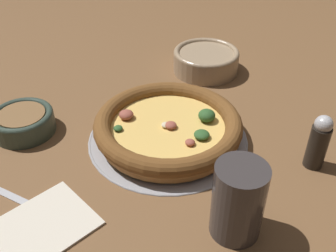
{
  "coord_description": "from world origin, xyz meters",
  "views": [
    {
      "loc": [
        0.37,
        0.45,
        0.46
      ],
      "look_at": [
        0.0,
        0.0,
        0.03
      ],
      "focal_mm": 42.0,
      "sensor_mm": 36.0,
      "label": 1
    }
  ],
  "objects_px": {
    "drinking_cup": "(238,201)",
    "napkin": "(34,231)",
    "pizza_tray": "(168,137)",
    "bowl_near": "(206,60)",
    "pepper_shaker": "(319,142)",
    "bowl_far": "(23,121)",
    "fork": "(40,210)",
    "pizza": "(168,127)"
  },
  "relations": [
    {
      "from": "pizza",
      "to": "bowl_near",
      "type": "distance_m",
      "value": 0.28
    },
    {
      "from": "bowl_near",
      "to": "bowl_far",
      "type": "distance_m",
      "value": 0.44
    },
    {
      "from": "drinking_cup",
      "to": "napkin",
      "type": "xyz_separation_m",
      "value": [
        0.23,
        -0.18,
        -0.06
      ]
    },
    {
      "from": "bowl_far",
      "to": "drinking_cup",
      "type": "height_order",
      "value": "drinking_cup"
    },
    {
      "from": "pizza",
      "to": "napkin",
      "type": "distance_m",
      "value": 0.29
    },
    {
      "from": "bowl_near",
      "to": "napkin",
      "type": "height_order",
      "value": "bowl_near"
    },
    {
      "from": "pizza",
      "to": "drinking_cup",
      "type": "bearing_deg",
      "value": 74.62
    },
    {
      "from": "pizza_tray",
      "to": "pizza",
      "type": "bearing_deg",
      "value": 144.37
    },
    {
      "from": "bowl_far",
      "to": "drinking_cup",
      "type": "distance_m",
      "value": 0.44
    },
    {
      "from": "bowl_far",
      "to": "fork",
      "type": "height_order",
      "value": "bowl_far"
    },
    {
      "from": "pizza_tray",
      "to": "fork",
      "type": "xyz_separation_m",
      "value": [
        0.26,
        0.01,
        -0.0
      ]
    },
    {
      "from": "bowl_near",
      "to": "pepper_shaker",
      "type": "xyz_separation_m",
      "value": [
        0.09,
        0.37,
        0.02
      ]
    },
    {
      "from": "bowl_near",
      "to": "drinking_cup",
      "type": "height_order",
      "value": "drinking_cup"
    },
    {
      "from": "drinking_cup",
      "to": "pepper_shaker",
      "type": "xyz_separation_m",
      "value": [
        -0.21,
        -0.01,
        -0.01
      ]
    },
    {
      "from": "pizza",
      "to": "pepper_shaker",
      "type": "relative_size",
      "value": 2.69
    },
    {
      "from": "napkin",
      "to": "bowl_far",
      "type": "bearing_deg",
      "value": -110.65
    },
    {
      "from": "pizza_tray",
      "to": "bowl_far",
      "type": "distance_m",
      "value": 0.28
    },
    {
      "from": "pizza_tray",
      "to": "pepper_shaker",
      "type": "height_order",
      "value": "pepper_shaker"
    },
    {
      "from": "drinking_cup",
      "to": "napkin",
      "type": "height_order",
      "value": "drinking_cup"
    },
    {
      "from": "napkin",
      "to": "pizza",
      "type": "bearing_deg",
      "value": -171.09
    },
    {
      "from": "bowl_near",
      "to": "drinking_cup",
      "type": "relative_size",
      "value": 1.32
    },
    {
      "from": "pizza_tray",
      "to": "drinking_cup",
      "type": "relative_size",
      "value": 2.54
    },
    {
      "from": "bowl_near",
      "to": "fork",
      "type": "bearing_deg",
      "value": 17.75
    },
    {
      "from": "pizza_tray",
      "to": "napkin",
      "type": "xyz_separation_m",
      "value": [
        0.29,
        0.05,
        0.0
      ]
    },
    {
      "from": "drinking_cup",
      "to": "pepper_shaker",
      "type": "height_order",
      "value": "drinking_cup"
    },
    {
      "from": "pepper_shaker",
      "to": "pizza",
      "type": "bearing_deg",
      "value": -55.82
    },
    {
      "from": "pizza_tray",
      "to": "drinking_cup",
      "type": "xyz_separation_m",
      "value": [
        0.06,
        0.23,
        0.06
      ]
    },
    {
      "from": "pizza_tray",
      "to": "fork",
      "type": "relative_size",
      "value": 1.79
    },
    {
      "from": "napkin",
      "to": "fork",
      "type": "height_order",
      "value": "napkin"
    },
    {
      "from": "bowl_far",
      "to": "pepper_shaker",
      "type": "height_order",
      "value": "pepper_shaker"
    },
    {
      "from": "pizza_tray",
      "to": "pizza",
      "type": "distance_m",
      "value": 0.03
    },
    {
      "from": "fork",
      "to": "pepper_shaker",
      "type": "relative_size",
      "value": 1.64
    },
    {
      "from": "pizza_tray",
      "to": "bowl_near",
      "type": "height_order",
      "value": "bowl_near"
    },
    {
      "from": "pizza_tray",
      "to": "bowl_far",
      "type": "height_order",
      "value": "bowl_far"
    },
    {
      "from": "bowl_near",
      "to": "pizza",
      "type": "bearing_deg",
      "value": 31.71
    },
    {
      "from": "pizza",
      "to": "drinking_cup",
      "type": "relative_size",
      "value": 2.33
    },
    {
      "from": "pizza_tray",
      "to": "bowl_far",
      "type": "bearing_deg",
      "value": -44.46
    },
    {
      "from": "pizza_tray",
      "to": "bowl_far",
      "type": "xyz_separation_m",
      "value": [
        0.2,
        -0.19,
        0.02
      ]
    },
    {
      "from": "drinking_cup",
      "to": "fork",
      "type": "relative_size",
      "value": 0.7
    },
    {
      "from": "napkin",
      "to": "bowl_near",
      "type": "bearing_deg",
      "value": -159.86
    },
    {
      "from": "napkin",
      "to": "drinking_cup",
      "type": "bearing_deg",
      "value": 141.68
    },
    {
      "from": "bowl_far",
      "to": "pizza_tray",
      "type": "bearing_deg",
      "value": 135.54
    }
  ]
}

